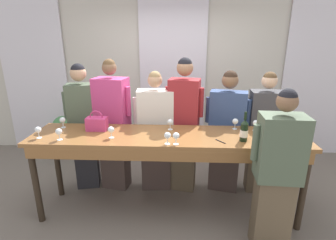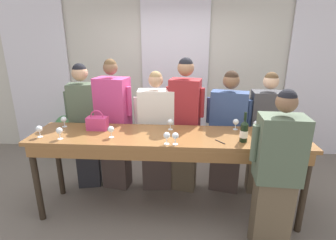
% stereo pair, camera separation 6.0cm
% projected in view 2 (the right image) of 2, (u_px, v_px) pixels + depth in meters
% --- Properties ---
extents(ground_plane, '(18.00, 18.00, 0.00)m').
position_uv_depth(ground_plane, '(168.00, 210.00, 3.22)').
color(ground_plane, '#70665B').
extents(wall_back, '(12.00, 0.06, 2.80)m').
position_uv_depth(wall_back, '(175.00, 74.00, 4.57)').
color(wall_back, beige).
rests_on(wall_back, ground_plane).
extents(curtain_panel_left, '(1.13, 0.03, 2.69)m').
position_uv_depth(curtain_panel_left, '(39.00, 77.00, 4.68)').
color(curtain_panel_left, white).
rests_on(curtain_panel_left, ground_plane).
extents(curtain_panel_center, '(1.13, 0.03, 2.69)m').
position_uv_depth(curtain_panel_center, '(175.00, 78.00, 4.52)').
color(curtain_panel_center, white).
rests_on(curtain_panel_center, ground_plane).
extents(curtain_panel_right, '(1.13, 0.03, 2.69)m').
position_uv_depth(curtain_panel_right, '(321.00, 80.00, 4.36)').
color(curtain_panel_right, white).
rests_on(curtain_panel_right, ground_plane).
extents(tasting_bar, '(3.04, 0.68, 0.99)m').
position_uv_depth(tasting_bar, '(167.00, 145.00, 2.93)').
color(tasting_bar, brown).
rests_on(tasting_bar, ground_plane).
extents(wine_bottle, '(0.08, 0.08, 0.32)m').
position_uv_depth(wine_bottle, '(244.00, 131.00, 2.70)').
color(wine_bottle, black).
rests_on(wine_bottle, tasting_bar).
extents(handbag, '(0.23, 0.13, 0.24)m').
position_uv_depth(handbag, '(97.00, 123.00, 3.06)').
color(handbag, '#C63870').
rests_on(handbag, tasting_bar).
extents(wine_glass_front_left, '(0.07, 0.07, 0.13)m').
position_uv_depth(wine_glass_front_left, '(111.00, 130.00, 2.81)').
color(wine_glass_front_left, white).
rests_on(wine_glass_front_left, tasting_bar).
extents(wine_glass_front_mid, '(0.07, 0.07, 0.13)m').
position_uv_depth(wine_glass_front_mid, '(277.00, 137.00, 2.61)').
color(wine_glass_front_mid, white).
rests_on(wine_glass_front_mid, tasting_bar).
extents(wine_glass_front_right, '(0.07, 0.07, 0.13)m').
position_uv_depth(wine_glass_front_right, '(175.00, 136.00, 2.63)').
color(wine_glass_front_right, white).
rests_on(wine_glass_front_right, tasting_bar).
extents(wine_glass_center_left, '(0.07, 0.07, 0.13)m').
position_uv_depth(wine_glass_center_left, '(256.00, 124.00, 2.99)').
color(wine_glass_center_left, white).
rests_on(wine_glass_center_left, tasting_bar).
extents(wine_glass_center_mid, '(0.07, 0.07, 0.13)m').
position_uv_depth(wine_glass_center_mid, '(64.00, 120.00, 3.14)').
color(wine_glass_center_mid, white).
rests_on(wine_glass_center_mid, tasting_bar).
extents(wine_glass_center_right, '(0.07, 0.07, 0.13)m').
position_uv_depth(wine_glass_center_right, '(59.00, 131.00, 2.77)').
color(wine_glass_center_right, white).
rests_on(wine_glass_center_right, tasting_bar).
extents(wine_glass_back_left, '(0.07, 0.07, 0.13)m').
position_uv_depth(wine_glass_back_left, '(167.00, 136.00, 2.64)').
color(wine_glass_back_left, white).
rests_on(wine_glass_back_left, tasting_bar).
extents(wine_glass_back_mid, '(0.07, 0.07, 0.13)m').
position_uv_depth(wine_glass_back_mid, '(170.00, 122.00, 3.05)').
color(wine_glass_back_mid, white).
rests_on(wine_glass_back_mid, tasting_bar).
extents(wine_glass_back_right, '(0.07, 0.07, 0.13)m').
position_uv_depth(wine_glass_back_right, '(39.00, 129.00, 2.82)').
color(wine_glass_back_right, white).
rests_on(wine_glass_back_right, tasting_bar).
extents(wine_glass_near_host, '(0.07, 0.07, 0.13)m').
position_uv_depth(wine_glass_near_host, '(236.00, 122.00, 3.05)').
color(wine_glass_near_host, white).
rests_on(wine_glass_near_host, tasting_bar).
extents(pen, '(0.09, 0.11, 0.01)m').
position_uv_depth(pen, '(220.00, 142.00, 2.71)').
color(pen, black).
rests_on(pen, tasting_bar).
extents(guest_olive_jacket, '(0.47, 0.33, 1.72)m').
position_uv_depth(guest_olive_jacket, '(85.00, 126.00, 3.52)').
color(guest_olive_jacket, '#28282D').
rests_on(guest_olive_jacket, ground_plane).
extents(guest_pink_top, '(0.53, 0.35, 1.77)m').
position_uv_depth(guest_pink_top, '(114.00, 126.00, 3.49)').
color(guest_pink_top, '#473833').
rests_on(guest_pink_top, ground_plane).
extents(guest_cream_sweater, '(0.58, 0.29, 1.63)m').
position_uv_depth(guest_cream_sweater, '(156.00, 133.00, 3.48)').
color(guest_cream_sweater, '#473833').
rests_on(guest_cream_sweater, ground_plane).
extents(guest_striped_shirt, '(0.50, 0.32, 1.79)m').
position_uv_depth(guest_striped_shirt, '(185.00, 126.00, 3.42)').
color(guest_striped_shirt, brown).
rests_on(guest_striped_shirt, ground_plane).
extents(guest_navy_coat, '(0.57, 0.32, 1.64)m').
position_uv_depth(guest_navy_coat, '(227.00, 132.00, 3.41)').
color(guest_navy_coat, '#473833').
rests_on(guest_navy_coat, ground_plane).
extents(guest_beige_cap, '(0.51, 0.30, 1.63)m').
position_uv_depth(guest_beige_cap, '(265.00, 135.00, 3.39)').
color(guest_beige_cap, brown).
rests_on(guest_beige_cap, ground_plane).
extents(host_pouring, '(0.51, 0.30, 1.62)m').
position_uv_depth(host_pouring, '(276.00, 176.00, 2.40)').
color(host_pouring, brown).
rests_on(host_pouring, ground_plane).
extents(potted_plant, '(0.40, 0.40, 0.73)m').
position_uv_depth(potted_plant, '(66.00, 134.00, 4.60)').
color(potted_plant, '#4C4C51').
rests_on(potted_plant, ground_plane).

